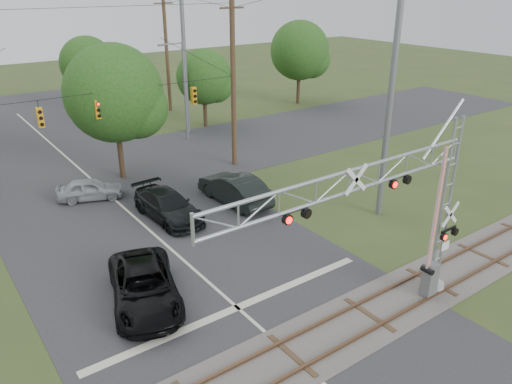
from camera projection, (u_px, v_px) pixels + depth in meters
road_main at (185, 262)px, 23.72m from camera, size 14.00×90.00×0.02m
road_cross at (87, 175)px, 34.16m from camera, size 90.00×12.00×0.02m
railroad_track at (292, 356)px, 17.74m from camera, size 90.00×3.20×0.17m
crossing_gantry at (391, 210)px, 17.84m from camera, size 12.03×0.98×7.63m
traffic_signal_span at (112, 102)px, 29.45m from camera, size 19.34×0.36×11.50m
pickup_black at (144, 287)px, 20.41m from camera, size 4.15×6.16×1.57m
car_dark at (168, 206)px, 27.76m from camera, size 2.43×5.41×1.54m
sedan_silver at (90, 189)px, 30.26m from camera, size 4.20×2.83×1.33m
suv_dark at (235, 189)px, 29.75m from camera, size 2.13×5.45×1.77m
streetlight at (183, 87)px, 39.94m from camera, size 2.14×0.22×8.02m
utility_poles at (127, 82)px, 32.86m from camera, size 26.70×29.52×13.79m
treeline at (27, 81)px, 37.45m from camera, size 54.77×24.88×9.13m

